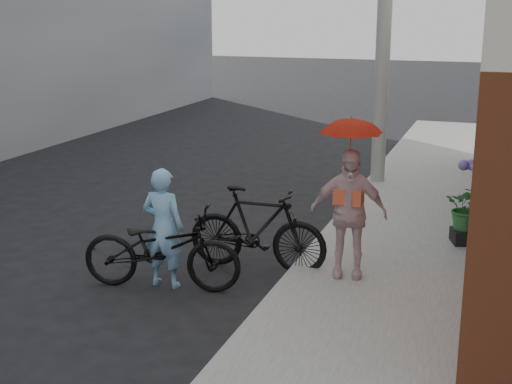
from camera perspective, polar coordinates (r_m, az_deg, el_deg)
The scene contains 11 objects.
ground at distance 9.19m, azimuth -3.93°, elevation -7.66°, with size 80.00×80.00×0.00m, color black.
sidewalk at distance 10.45m, azimuth 11.20°, elevation -4.75°, with size 2.20×24.00×0.12m, color gray.
curb at distance 10.66m, azimuth 5.01°, elevation -4.13°, with size 0.12×24.00×0.12m, color #9E9E99.
utility_pole at distance 13.97m, azimuth 10.28°, elevation 14.52°, with size 0.28×0.28×7.00m, color #9E9E99.
officer at distance 9.06m, azimuth -7.42°, elevation -2.87°, with size 0.56×0.37×1.55m, color #7EB5E0.
bike_left at distance 9.05m, azimuth -7.57°, elevation -4.49°, with size 0.71×2.03×1.07m, color black.
bike_right at distance 9.58m, azimuth 0.10°, elevation -2.98°, with size 0.54×1.93×1.16m, color black.
kimono_woman at distance 9.07m, azimuth 7.38°, elevation -1.68°, with size 0.97×0.41×1.66m, color beige.
parasol at distance 8.82m, azimuth 7.63°, elevation 5.56°, with size 0.75×0.75×0.66m, color red.
planter at distance 10.87m, azimuth 16.40°, elevation -3.42°, with size 0.38×0.38×0.20m, color black.
potted_plant at distance 10.75m, azimuth 16.57°, elevation -1.19°, with size 0.61×0.53×0.68m, color #2E7334.
Camera 1 is at (3.42, -7.78, 3.49)m, focal length 50.00 mm.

